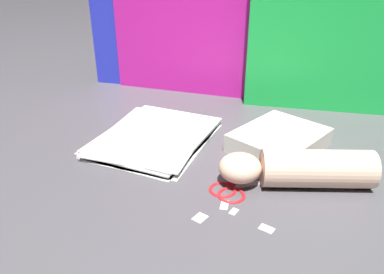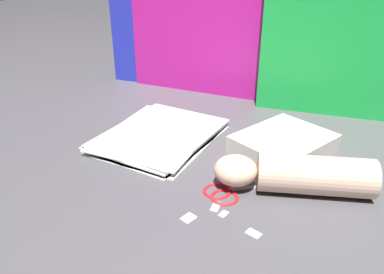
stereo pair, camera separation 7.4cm
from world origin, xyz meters
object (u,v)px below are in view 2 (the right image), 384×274
hand_forearm (296,174)px  paper_stack (159,135)px  book_closed (283,144)px  scissors (228,190)px

hand_forearm → paper_stack: bearing=169.6°
paper_stack → book_closed: bearing=14.8°
paper_stack → scissors: 0.28m
paper_stack → book_closed: 0.30m
paper_stack → hand_forearm: size_ratio=1.04×
scissors → hand_forearm: hand_forearm is taller
hand_forearm → book_closed: bearing=114.2°
book_closed → hand_forearm: 0.16m
paper_stack → scissors: (0.24, -0.13, -0.00)m
book_closed → hand_forearm: size_ratio=0.82×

